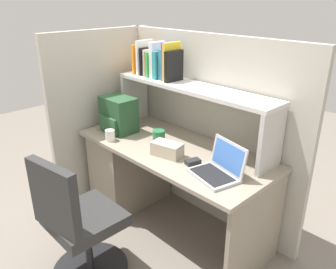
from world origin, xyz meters
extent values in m
plane|color=slate|center=(0.00, 0.00, 0.00)|extent=(8.00, 8.00, 0.00)
cube|color=gray|center=(0.00, 0.00, 0.71)|extent=(1.60, 0.70, 0.03)
cube|color=gray|center=(-0.55, 0.00, 0.35)|extent=(0.40, 0.64, 0.70)
cube|color=gray|center=(0.78, 0.00, 0.35)|extent=(0.03, 0.64, 0.70)
cube|color=#B2ADA0|center=(0.00, 0.38, 0.78)|extent=(1.84, 0.05, 1.55)
cube|color=#B2ADA0|center=(-0.85, -0.05, 0.78)|extent=(0.05, 1.06, 1.55)
cube|color=beige|center=(-0.70, 0.20, 0.94)|extent=(0.03, 0.28, 0.42)
cube|color=beige|center=(0.70, 0.20, 0.94)|extent=(0.03, 0.28, 0.42)
cube|color=silver|center=(0.00, 0.20, 1.17)|extent=(1.44, 0.28, 0.03)
cube|color=orange|center=(-0.61, 0.19, 1.30)|extent=(0.02, 0.15, 0.25)
cube|color=red|center=(-0.58, 0.21, 1.30)|extent=(0.03, 0.13, 0.24)
cube|color=white|center=(-0.55, 0.20, 1.32)|extent=(0.02, 0.18, 0.29)
cube|color=black|center=(-0.52, 0.19, 1.29)|extent=(0.02, 0.13, 0.23)
cube|color=white|center=(-0.49, 0.21, 1.29)|extent=(0.02, 0.13, 0.21)
cube|color=red|center=(-0.46, 0.20, 1.28)|extent=(0.02, 0.13, 0.20)
cube|color=green|center=(-0.43, 0.20, 1.28)|extent=(0.03, 0.17, 0.21)
cube|color=white|center=(-0.39, 0.20, 1.32)|extent=(0.04, 0.15, 0.29)
cube|color=teal|center=(-0.34, 0.20, 1.29)|extent=(0.04, 0.17, 0.22)
cube|color=teal|center=(-0.29, 0.21, 1.30)|extent=(0.04, 0.14, 0.24)
cube|color=purple|center=(-0.25, 0.20, 1.33)|extent=(0.02, 0.14, 0.30)
cube|color=yellow|center=(-0.22, 0.20, 1.33)|extent=(0.03, 0.18, 0.30)
cube|color=black|center=(-0.19, 0.19, 1.30)|extent=(0.03, 0.18, 0.24)
cube|color=#B7BABF|center=(0.51, -0.14, 0.74)|extent=(0.35, 0.29, 0.02)
cube|color=black|center=(0.50, -0.15, 0.75)|extent=(0.31, 0.23, 0.00)
cube|color=#B7BABF|center=(0.53, -0.02, 0.85)|extent=(0.31, 0.12, 0.20)
cube|color=#3F72CC|center=(0.53, -0.03, 0.85)|extent=(0.27, 0.10, 0.17)
cube|color=#264C2D|center=(-0.56, -0.09, 0.88)|extent=(0.30, 0.20, 0.30)
cube|color=#2B5734|center=(-0.56, -0.19, 0.81)|extent=(0.22, 0.04, 0.13)
cube|color=#262628|center=(0.29, -0.09, 0.75)|extent=(0.09, 0.12, 0.03)
cylinder|color=white|center=(-0.44, -0.27, 0.77)|extent=(0.08, 0.08, 0.09)
cube|color=#BFB299|center=(0.07, -0.13, 0.78)|extent=(0.24, 0.17, 0.10)
cylinder|color=#26723F|center=(-0.12, -0.03, 0.79)|extent=(0.10, 0.10, 0.11)
cylinder|color=black|center=(-0.03, -0.78, 0.02)|extent=(0.52, 0.52, 0.04)
cylinder|color=#262628|center=(-0.03, -0.78, 0.24)|extent=(0.05, 0.05, 0.41)
cube|color=#2D2D2D|center=(-0.03, -0.78, 0.45)|extent=(0.44, 0.44, 0.08)
cube|color=#2D2D2D|center=(0.00, -0.98, 0.71)|extent=(0.40, 0.12, 0.44)
camera|label=1|loc=(1.67, -1.66, 1.81)|focal=36.14mm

